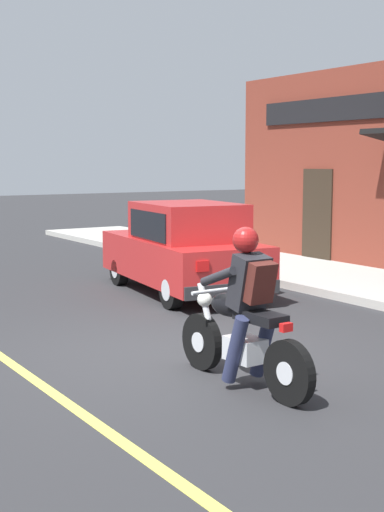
% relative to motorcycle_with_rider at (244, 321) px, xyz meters
% --- Properties ---
extents(ground_plane, '(80.00, 80.00, 0.00)m').
position_rel_motorcycle_with_rider_xyz_m(ground_plane, '(0.10, 1.47, -0.68)').
color(ground_plane, '#2B2B2D').
extents(sidewalk_curb, '(2.60, 22.00, 0.14)m').
position_rel_motorcycle_with_rider_xyz_m(sidewalk_curb, '(5.28, 4.47, -0.61)').
color(sidewalk_curb, '#ADAAA3').
rests_on(sidewalk_curb, ground).
extents(motorcycle_with_rider, '(0.56, 2.02, 1.62)m').
position_rel_motorcycle_with_rider_xyz_m(motorcycle_with_rider, '(0.00, 0.00, 0.00)').
color(motorcycle_with_rider, black).
rests_on(motorcycle_with_rider, ground).
extents(car_hatchback, '(2.13, 3.96, 1.57)m').
position_rel_motorcycle_with_rider_xyz_m(car_hatchback, '(2.24, 4.68, 0.09)').
color(car_hatchback, black).
rests_on(car_hatchback, ground).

